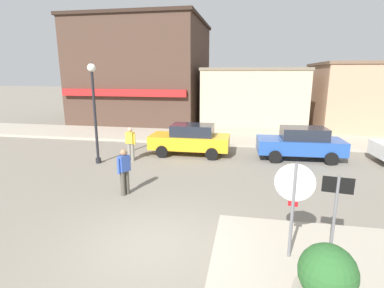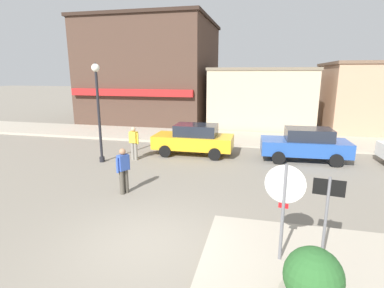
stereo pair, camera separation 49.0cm
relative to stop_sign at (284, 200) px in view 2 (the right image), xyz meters
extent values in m
plane|color=gray|center=(-3.11, 0.04, -1.52)|extent=(160.00, 160.00, 0.00)
cube|color=#A89E8C|center=(-3.11, 12.55, -1.44)|extent=(80.00, 4.00, 0.15)
cylinder|color=slate|center=(0.00, -0.01, -0.37)|extent=(0.07, 0.07, 2.30)
cylinder|color=red|center=(0.00, 0.01, 0.35)|extent=(0.75, 0.12, 0.76)
cylinder|color=white|center=(0.00, 0.00, 0.35)|extent=(0.81, 0.12, 0.82)
cube|color=red|center=(0.00, 0.01, -0.13)|extent=(0.20, 0.04, 0.11)
cylinder|color=slate|center=(0.83, -0.03, -0.47)|extent=(0.06, 0.06, 2.10)
cube|color=black|center=(0.83, -0.02, 0.36)|extent=(0.60, 0.10, 0.34)
cube|color=white|center=(0.83, -0.01, 0.36)|extent=(0.54, 0.08, 0.29)
cube|color=black|center=(0.83, -0.01, 0.36)|extent=(0.34, 0.05, 0.08)
sphere|color=#285B28|center=(0.45, -1.28, -0.79)|extent=(1.00, 1.00, 1.00)
cylinder|color=black|center=(-7.76, 6.18, 0.58)|extent=(0.12, 0.12, 4.20)
cylinder|color=black|center=(-7.76, 6.18, -1.40)|extent=(0.24, 0.24, 0.24)
sphere|color=white|center=(-7.76, 6.18, 2.79)|extent=(0.36, 0.36, 0.36)
cone|color=black|center=(-7.76, 6.18, 2.94)|extent=(0.32, 0.32, 0.18)
cube|color=gold|center=(-3.88, 8.48, -0.85)|extent=(4.01, 1.72, 0.66)
cube|color=#1E232D|center=(-3.73, 8.48, -0.24)|extent=(2.09, 1.40, 0.56)
cylinder|color=black|center=(-5.12, 7.63, -1.22)|extent=(0.60, 0.18, 0.60)
cylinder|color=black|center=(-5.13, 9.33, -1.22)|extent=(0.60, 0.18, 0.60)
cylinder|color=black|center=(-2.64, 7.64, -1.22)|extent=(0.60, 0.18, 0.60)
cylinder|color=black|center=(-2.65, 9.34, -1.22)|extent=(0.60, 0.18, 0.60)
cube|color=#234C9E|center=(1.51, 8.61, -0.85)|extent=(4.08, 1.90, 0.66)
cube|color=#1E232D|center=(1.66, 8.62, -0.24)|extent=(2.15, 1.50, 0.56)
cylinder|color=black|center=(0.31, 7.70, -1.22)|extent=(0.61, 0.21, 0.60)
cylinder|color=black|center=(0.23, 9.40, -1.22)|extent=(0.61, 0.21, 0.60)
cylinder|color=black|center=(2.79, 7.82, -1.22)|extent=(0.61, 0.21, 0.60)
cylinder|color=black|center=(2.70, 9.52, -1.22)|extent=(0.61, 0.21, 0.60)
cylinder|color=gray|center=(-6.33, 6.83, -1.09)|extent=(0.16, 0.16, 0.85)
cylinder|color=gray|center=(-6.50, 6.87, -1.09)|extent=(0.16, 0.16, 0.85)
cube|color=gold|center=(-6.42, 6.85, -0.40)|extent=(0.40, 0.29, 0.54)
sphere|color=tan|center=(-6.42, 6.85, -0.02)|extent=(0.22, 0.22, 0.22)
cylinder|color=gold|center=(-6.19, 6.80, -0.45)|extent=(0.11, 0.11, 0.52)
cylinder|color=gold|center=(-6.64, 6.90, -0.45)|extent=(0.11, 0.11, 0.52)
cylinder|color=#4C473D|center=(-5.01, 3.00, -1.09)|extent=(0.16, 0.16, 0.85)
cylinder|color=#4C473D|center=(-5.10, 2.84, -1.09)|extent=(0.16, 0.16, 0.85)
cube|color=#3351A8|center=(-5.06, 2.92, -0.40)|extent=(0.36, 0.42, 0.54)
sphere|color=#9E7051|center=(-5.06, 2.92, -0.02)|extent=(0.22, 0.22, 0.22)
cylinder|color=#3351A8|center=(-4.95, 3.12, -0.45)|extent=(0.12, 0.12, 0.52)
cylinder|color=#3351A8|center=(-5.16, 2.71, -0.45)|extent=(0.12, 0.12, 0.52)
cube|color=#473328|center=(-9.96, 19.41, 2.54)|extent=(9.91, 9.73, 8.11)
cube|color=#B21E1E|center=(-9.96, 14.40, 1.18)|extent=(9.41, 0.40, 0.50)
cube|color=#2E211A|center=(-9.96, 19.41, 6.72)|extent=(10.20, 10.02, 0.24)
cube|color=tan|center=(-0.68, 17.41, 0.61)|extent=(7.40, 5.25, 4.25)
cube|color=#716452|center=(-0.68, 17.41, 2.84)|extent=(7.55, 5.35, 0.20)
camera|label=1|loc=(-1.02, -6.14, 2.57)|focal=28.00mm
camera|label=2|loc=(-0.54, -6.04, 2.57)|focal=28.00mm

